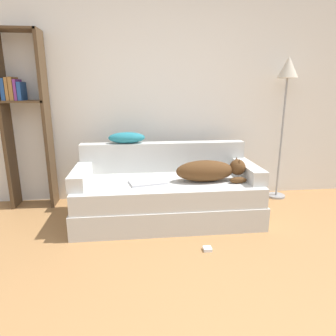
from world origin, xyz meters
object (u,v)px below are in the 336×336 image
(laptop, at_px, (148,182))
(power_adapter, at_px, (207,249))
(bookshelf, at_px, (24,111))
(floor_lamp, at_px, (287,82))
(couch, at_px, (167,200))
(throw_pillow, at_px, (127,138))
(dog, at_px, (210,171))

(laptop, height_order, power_adapter, laptop)
(bookshelf, height_order, floor_lamp, bookshelf)
(couch, bearing_deg, throw_pillow, 138.00)
(couch, height_order, laptop, laptop)
(laptop, height_order, floor_lamp, floor_lamp)
(bookshelf, bearing_deg, dog, -18.74)
(dog, height_order, power_adapter, dog)
(dog, height_order, floor_lamp, floor_lamp)
(dog, xyz_separation_m, power_adapter, (-0.15, -0.60, -0.53))
(laptop, distance_m, power_adapter, 0.87)
(couch, distance_m, throw_pillow, 0.81)
(dog, distance_m, power_adapter, 0.81)
(couch, xyz_separation_m, floor_lamp, (1.46, 0.51, 1.20))
(couch, distance_m, floor_lamp, 1.95)
(couch, distance_m, bookshelf, 1.85)
(laptop, relative_size, bookshelf, 0.20)
(couch, height_order, dog, dog)
(dog, distance_m, laptop, 0.63)
(dog, height_order, laptop, dog)
(laptop, distance_m, bookshelf, 1.61)
(laptop, height_order, throw_pillow, throw_pillow)
(laptop, distance_m, throw_pillow, 0.63)
(laptop, relative_size, power_adapter, 5.48)
(bookshelf, relative_size, power_adapter, 27.32)
(laptop, height_order, bookshelf, bookshelf)
(laptop, bearing_deg, power_adapter, -63.85)
(dog, bearing_deg, floor_lamp, 30.14)
(couch, height_order, bookshelf, bookshelf)
(bookshelf, distance_m, floor_lamp, 3.00)
(couch, xyz_separation_m, dog, (0.42, -0.09, 0.33))
(laptop, bearing_deg, throw_pillow, 101.53)
(floor_lamp, bearing_deg, dog, -149.86)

